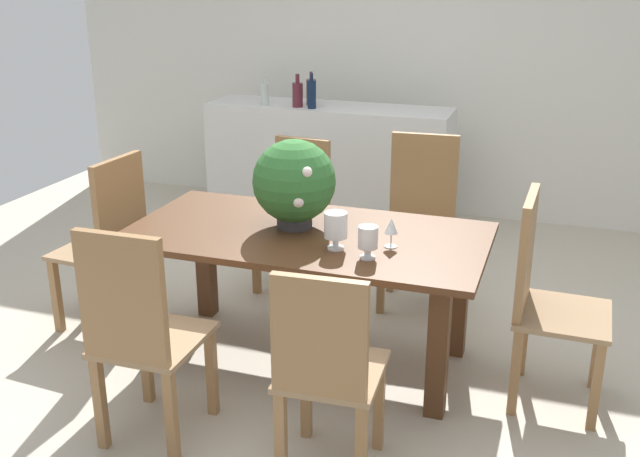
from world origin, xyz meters
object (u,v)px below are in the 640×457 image
at_px(dining_table, 307,254).
at_px(chair_near_left, 139,330).
at_px(wine_bottle_tall, 312,94).
at_px(chair_far_right, 421,212).
at_px(chair_head_end, 110,236).
at_px(flower_centerpiece, 294,182).
at_px(chair_near_right, 326,368).
at_px(wine_bottle_amber, 311,91).
at_px(crystal_vase_center_near, 368,239).
at_px(wine_bottle_green, 265,94).
at_px(kitchen_counter, 329,167).
at_px(crystal_vase_left, 336,226).
at_px(wine_glass, 391,227).
at_px(chair_far_left, 297,206).
at_px(wine_bottle_dark, 298,94).
at_px(chair_foot_end, 543,291).

bearing_deg(dining_table, chair_near_left, -113.48).
height_order(chair_near_left, wine_bottle_tall, wine_bottle_tall).
bearing_deg(chair_far_right, chair_head_end, -152.94).
xyz_separation_m(dining_table, chair_head_end, (-1.20, -0.01, -0.04)).
bearing_deg(flower_centerpiece, chair_near_right, -62.99).
bearing_deg(wine_bottle_amber, chair_near_left, -84.28).
height_order(chair_near_left, crystal_vase_center_near, chair_near_left).
bearing_deg(chair_near_right, chair_near_left, -2.43).
bearing_deg(wine_bottle_green, kitchen_counter, 15.87).
distance_m(chair_far_right, flower_centerpiece, 1.09).
relative_size(chair_near_left, kitchen_counter, 0.54).
height_order(dining_table, crystal_vase_center_near, crystal_vase_center_near).
bearing_deg(kitchen_counter, chair_near_left, -87.06).
bearing_deg(crystal_vase_left, wine_glass, 24.15).
distance_m(crystal_vase_left, wine_bottle_amber, 2.48).
bearing_deg(chair_far_left, crystal_vase_left, -55.35).
relative_size(chair_far_left, chair_far_right, 0.92).
bearing_deg(chair_near_left, chair_far_left, -91.13).
relative_size(chair_near_left, flower_centerpiece, 2.22).
bearing_deg(wine_bottle_dark, chair_head_end, -101.63).
relative_size(chair_near_left, wine_bottle_green, 4.74).
height_order(crystal_vase_left, crystal_vase_center_near, crystal_vase_left).
height_order(chair_far_right, crystal_vase_center_near, chair_far_right).
bearing_deg(kitchen_counter, crystal_vase_center_near, -67.63).
height_order(chair_near_left, chair_far_right, chair_far_right).
height_order(chair_foot_end, crystal_vase_center_near, chair_foot_end).
distance_m(chair_far_right, crystal_vase_center_near, 1.22).
relative_size(flower_centerpiece, wine_glass, 3.16).
distance_m(chair_foot_end, wine_bottle_amber, 2.89).
bearing_deg(wine_bottle_green, wine_bottle_dark, 3.61).
height_order(dining_table, flower_centerpiece, flower_centerpiece).
relative_size(kitchen_counter, wine_bottle_amber, 7.53).
height_order(chair_far_right, wine_bottle_amber, wine_bottle_amber).
relative_size(chair_far_left, chair_foot_end, 0.94).
xyz_separation_m(chair_near_left, kitchen_counter, (-0.16, 3.06, -0.07)).
xyz_separation_m(crystal_vase_center_near, kitchen_counter, (-0.97, 2.35, -0.33)).
xyz_separation_m(wine_glass, wine_bottle_green, (-1.52, 2.03, 0.25)).
relative_size(chair_far_left, chair_head_end, 0.94).
relative_size(dining_table, crystal_vase_left, 9.98).
distance_m(kitchen_counter, wine_bottle_dark, 0.64).
relative_size(crystal_vase_center_near, wine_bottle_amber, 0.62).
relative_size(crystal_vase_left, wine_bottle_tall, 0.69).
xyz_separation_m(chair_head_end, flower_centerpiece, (1.11, 0.06, 0.40)).
distance_m(chair_near_left, wine_bottle_tall, 2.97).
relative_size(chair_far_left, crystal_vase_center_near, 6.15).
xyz_separation_m(chair_near_left, wine_bottle_dark, (-0.37, 2.94, 0.53)).
bearing_deg(chair_foot_end, crystal_vase_center_near, 108.90).
bearing_deg(chair_foot_end, kitchen_counter, 41.52).
relative_size(flower_centerpiece, crystal_vase_left, 2.52).
xyz_separation_m(wine_glass, wine_bottle_amber, (-1.18, 2.17, 0.26)).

